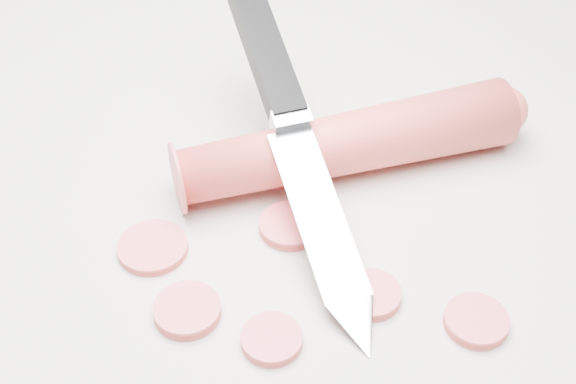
% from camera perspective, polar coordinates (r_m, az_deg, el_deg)
% --- Properties ---
extents(ground, '(2.40, 2.40, 0.00)m').
position_cam_1_polar(ground, '(0.48, 1.71, -1.40)').
color(ground, beige).
rests_on(ground, ground).
extents(carrot, '(0.19, 0.16, 0.04)m').
position_cam_1_polar(carrot, '(0.49, 4.26, 3.49)').
color(carrot, '#DF3D38').
rests_on(carrot, ground).
extents(carrot_slice_0, '(0.04, 0.04, 0.01)m').
position_cam_1_polar(carrot_slice_0, '(0.46, -9.60, -3.91)').
color(carrot_slice_0, '#F05058').
rests_on(carrot_slice_0, ground).
extents(carrot_slice_1, '(0.04, 0.04, 0.01)m').
position_cam_1_polar(carrot_slice_1, '(0.43, -7.18, -8.34)').
color(carrot_slice_1, '#F05058').
rests_on(carrot_slice_1, ground).
extents(carrot_slice_2, '(0.04, 0.04, 0.01)m').
position_cam_1_polar(carrot_slice_2, '(0.47, 0.13, -2.41)').
color(carrot_slice_2, '#F05058').
rests_on(carrot_slice_2, ground).
extents(carrot_slice_3, '(0.03, 0.03, 0.01)m').
position_cam_1_polar(carrot_slice_3, '(0.41, -1.17, -10.42)').
color(carrot_slice_3, '#F05058').
rests_on(carrot_slice_3, ground).
extents(carrot_slice_4, '(0.03, 0.03, 0.01)m').
position_cam_1_polar(carrot_slice_4, '(0.43, 13.24, -8.92)').
color(carrot_slice_4, '#F05058').
rests_on(carrot_slice_4, ground).
extents(carrot_slice_5, '(0.03, 0.03, 0.01)m').
position_cam_1_polar(carrot_slice_5, '(0.50, -0.36, 1.78)').
color(carrot_slice_5, '#F05058').
rests_on(carrot_slice_5, ground).
extents(carrot_slice_6, '(0.03, 0.03, 0.01)m').
position_cam_1_polar(carrot_slice_6, '(0.43, 5.89, -7.27)').
color(carrot_slice_6, '#F05058').
rests_on(carrot_slice_6, ground).
extents(kitchen_knife, '(0.18, 0.22, 0.09)m').
position_cam_1_polar(kitchen_knife, '(0.46, 0.76, 3.82)').
color(kitchen_knife, silver).
rests_on(kitchen_knife, ground).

